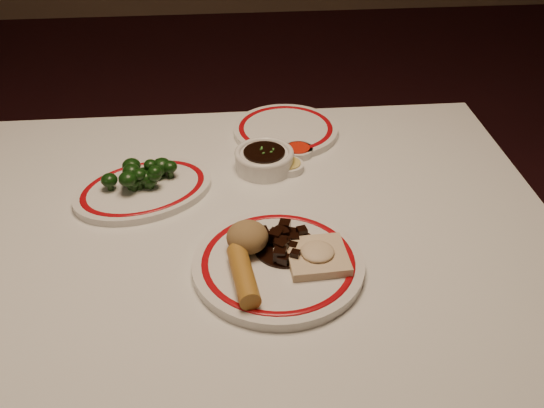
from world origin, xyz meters
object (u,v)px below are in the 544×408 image
at_px(rice_mound, 247,237).
at_px(fried_wonton, 317,255).
at_px(dining_table, 240,258).
at_px(main_plate, 278,264).
at_px(soy_bowl, 264,160).
at_px(broccoli_pile, 141,174).
at_px(stirfry_heap, 283,243).
at_px(broccoli_plate, 144,189).
at_px(spring_roll, 243,275).

relative_size(rice_mound, fried_wonton, 0.69).
bearing_deg(dining_table, main_plate, -65.96).
relative_size(dining_table, soy_bowl, 9.75).
xyz_separation_m(dining_table, broccoli_pile, (-0.19, 0.12, 0.13)).
xyz_separation_m(stirfry_heap, broccoli_pile, (-0.26, 0.23, 0.01)).
relative_size(stirfry_heap, broccoli_plate, 0.33).
bearing_deg(spring_roll, main_plate, 31.76).
xyz_separation_m(main_plate, stirfry_heap, (0.01, 0.03, 0.02)).
distance_m(main_plate, fried_wonton, 0.07).
height_order(stirfry_heap, broccoli_pile, broccoli_pile).
distance_m(stirfry_heap, broccoli_plate, 0.34).
bearing_deg(fried_wonton, broccoli_plate, 140.87).
xyz_separation_m(spring_roll, soy_bowl, (0.06, 0.37, -0.02)).
xyz_separation_m(spring_roll, broccoli_pile, (-0.19, 0.31, 0.00)).
height_order(main_plate, broccoli_pile, broccoli_pile).
relative_size(dining_table, broccoli_pile, 8.09).
xyz_separation_m(rice_mound, soy_bowl, (0.05, 0.29, -0.02)).
xyz_separation_m(dining_table, main_plate, (0.06, -0.14, 0.10)).
bearing_deg(broccoli_plate, stirfry_heap, -40.14).
distance_m(rice_mound, stirfry_heap, 0.06).
bearing_deg(dining_table, spring_roll, -89.72).
distance_m(rice_mound, broccoli_plate, 0.29).
bearing_deg(fried_wonton, dining_table, 131.54).
distance_m(spring_roll, broccoli_pile, 0.36).
bearing_deg(spring_roll, broccoli_plate, 114.40).
height_order(rice_mound, broccoli_plate, rice_mound).
xyz_separation_m(main_plate, spring_roll, (-0.06, -0.05, 0.02)).
distance_m(main_plate, broccoli_plate, 0.35).
distance_m(spring_roll, soy_bowl, 0.38).
height_order(main_plate, stirfry_heap, stirfry_heap).
distance_m(main_plate, broccoli_pile, 0.36).
bearing_deg(stirfry_heap, broccoli_plate, 139.86).
relative_size(dining_table, spring_roll, 9.49).
distance_m(rice_mound, spring_roll, 0.09).
xyz_separation_m(stirfry_heap, broccoli_plate, (-0.26, 0.22, -0.02)).
bearing_deg(broccoli_pile, spring_roll, -58.78).
bearing_deg(stirfry_heap, rice_mound, 176.87).
relative_size(main_plate, soy_bowl, 2.66).
bearing_deg(main_plate, broccoli_plate, 134.70).
xyz_separation_m(stirfry_heap, soy_bowl, (-0.01, 0.29, -0.01)).
relative_size(main_plate, stirfry_heap, 2.93).
xyz_separation_m(fried_wonton, broccoli_plate, (-0.31, 0.25, -0.02)).
relative_size(broccoli_plate, broccoli_pile, 2.30).
bearing_deg(stirfry_heap, broccoli_pile, 138.83).
xyz_separation_m(main_plate, fried_wonton, (0.07, -0.00, 0.02)).
height_order(dining_table, rice_mound, rice_mound).
relative_size(rice_mound, broccoli_pile, 0.49).
relative_size(dining_table, broccoli_plate, 3.52).
bearing_deg(broccoli_pile, stirfry_heap, -41.17).
distance_m(dining_table, stirfry_heap, 0.18).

